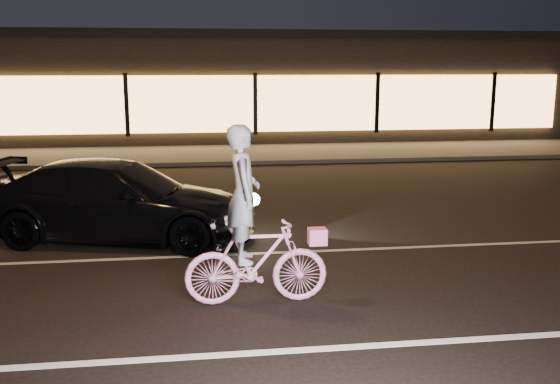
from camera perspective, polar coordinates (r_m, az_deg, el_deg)
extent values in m
plane|color=black|center=(8.40, 7.78, -9.28)|extent=(90.00, 90.00, 0.00)
cube|color=silver|center=(7.08, 11.10, -13.47)|extent=(60.00, 0.12, 0.01)
cube|color=gray|center=(10.24, 4.79, -5.35)|extent=(60.00, 0.10, 0.01)
cube|color=#383533|center=(20.87, -1.76, 3.54)|extent=(30.00, 4.00, 0.12)
cube|color=black|center=(26.66, -3.17, 9.46)|extent=(25.00, 8.00, 4.00)
cube|color=black|center=(26.66, -3.22, 13.86)|extent=(25.40, 8.40, 0.30)
cube|color=#FFB459|center=(22.60, -2.30, 8.07)|extent=(23.00, 0.15, 2.00)
cube|color=black|center=(22.54, -13.85, 7.74)|extent=(0.15, 0.08, 2.20)
cube|color=black|center=(22.52, -2.28, 8.06)|extent=(0.15, 0.08, 2.20)
cube|color=black|center=(23.39, 8.87, 8.06)|extent=(0.15, 0.08, 2.20)
cube|color=black|center=(25.04, 18.89, 7.81)|extent=(0.15, 0.08, 2.20)
imported|color=#F13699|center=(7.88, -2.17, -6.42)|extent=(1.81, 0.51, 1.09)
imported|color=white|center=(7.64, -3.38, -0.18)|extent=(0.41, 0.62, 1.71)
cube|color=#EC4984|center=(7.90, 3.43, -4.07)|extent=(0.23, 0.19, 0.21)
imported|color=black|center=(11.05, -14.58, -0.78)|extent=(5.03, 3.03, 1.37)
sphere|color=#FFF2BF|center=(11.07, -2.45, -0.69)|extent=(0.23, 0.23, 0.23)
sphere|color=#FFF2BF|center=(9.87, -3.59, -2.23)|extent=(0.23, 0.23, 0.23)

